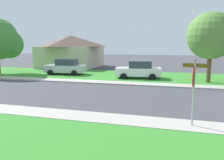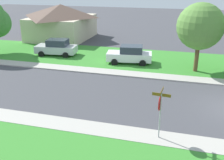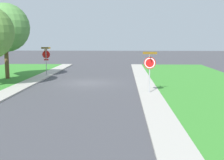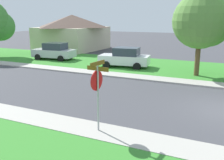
% 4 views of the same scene
% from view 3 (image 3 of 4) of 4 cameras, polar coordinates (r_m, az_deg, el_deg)
% --- Properties ---
extents(ground_plane, '(120.00, 120.00, 0.00)m').
position_cam_3_polar(ground_plane, '(23.80, -4.93, -0.57)').
color(ground_plane, '#424247').
extents(sidewalk_west, '(1.40, 56.00, 0.10)m').
position_cam_3_polar(sidewalk_west, '(12.01, 10.50, -9.32)').
color(sidewalk_west, '#ADA89E').
rests_on(sidewalk_west, ground).
extents(stop_sign_near_corner, '(0.92, 0.92, 2.77)m').
position_cam_3_polar(stop_sign_near_corner, '(28.95, -12.83, 4.56)').
color(stop_sign_near_corner, '#9E9EA3').
rests_on(stop_sign_near_corner, ground).
extents(stop_sign_far_corner, '(0.92, 0.92, 2.77)m').
position_cam_3_polar(stop_sign_far_corner, '(18.90, 7.42, 2.85)').
color(stop_sign_far_corner, '#9E9EA3').
rests_on(stop_sign_far_corner, ground).
extents(tree_sidewalk_mid, '(4.56, 4.24, 6.66)m').
position_cam_3_polar(tree_sidewalk_mid, '(27.49, -20.63, 9.32)').
color(tree_sidewalk_mid, brown).
rests_on(tree_sidewalk_mid, ground).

